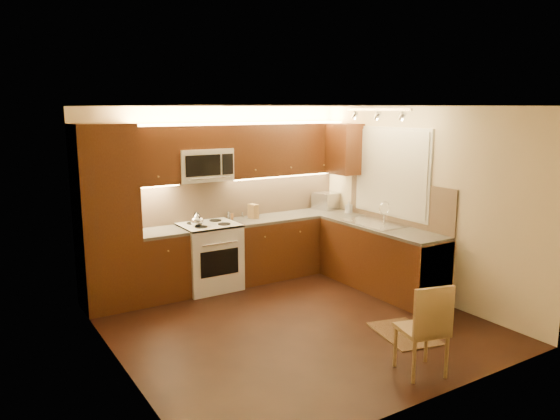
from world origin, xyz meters
TOP-DOWN VIEW (x-y plane):
  - floor at (0.00, 0.00)m, footprint 4.00×4.00m
  - ceiling at (0.00, 0.00)m, footprint 4.00×4.00m
  - wall_back at (0.00, 2.00)m, footprint 4.00×0.01m
  - wall_front at (0.00, -2.00)m, footprint 4.00×0.01m
  - wall_left at (-2.00, 0.00)m, footprint 0.01×4.00m
  - wall_right at (2.00, 0.00)m, footprint 0.01×4.00m
  - pantry at (-1.65, 1.70)m, footprint 0.70×0.60m
  - base_cab_back_left at (-0.99, 1.70)m, footprint 0.62×0.60m
  - counter_back_left at (-0.99, 1.70)m, footprint 0.62×0.60m
  - base_cab_back_right at (1.04, 1.70)m, footprint 1.92×0.60m
  - counter_back_right at (1.04, 1.70)m, footprint 1.92×0.60m
  - base_cab_right at (1.70, 0.40)m, footprint 0.60×2.00m
  - counter_right at (1.70, 0.40)m, footprint 0.60×2.00m
  - dishwasher at (1.70, -0.30)m, footprint 0.58×0.60m
  - backsplash_back at (0.35, 1.99)m, footprint 3.30×0.02m
  - backsplash_right at (1.99, 0.40)m, footprint 0.02×2.00m
  - upper_cab_back_left at (-0.99, 1.82)m, footprint 0.62×0.35m
  - upper_cab_back_right at (1.04, 1.82)m, footprint 1.92×0.35m
  - upper_cab_bridge at (-0.30, 1.82)m, footprint 0.76×0.35m
  - upper_cab_right_corner at (1.82, 1.40)m, footprint 0.35×0.50m
  - stove at (-0.30, 1.68)m, footprint 0.76×0.65m
  - microwave at (-0.30, 1.81)m, footprint 0.76×0.38m
  - window_frame at (1.99, 0.55)m, footprint 0.03×1.44m
  - window_blinds at (1.97, 0.55)m, footprint 0.02×1.36m
  - sink at (1.70, 0.55)m, footprint 0.52×0.86m
  - faucet at (1.88, 0.55)m, footprint 0.20×0.04m
  - track_light_bar at (1.55, 0.40)m, footprint 0.04×1.20m
  - kettle at (-0.50, 1.61)m, footprint 0.21×0.21m
  - toaster_oven at (1.85, 1.82)m, footprint 0.50×0.42m
  - knife_block at (0.46, 1.77)m, footprint 0.12×0.16m
  - spice_jar_a at (0.14, 1.94)m, footprint 0.05×0.05m
  - spice_jar_b at (0.15, 1.85)m, footprint 0.05×0.05m
  - spice_jar_c at (0.34, 1.88)m, footprint 0.05×0.05m
  - spice_jar_d at (0.61, 1.94)m, footprint 0.06×0.06m
  - soap_bottle at (1.89, 1.34)m, footprint 0.11×0.11m
  - rug at (0.87, -0.90)m, footprint 0.70×0.90m
  - dining_chair at (0.37, -1.60)m, footprint 0.49×0.49m

SIDE VIEW (x-z plane):
  - floor at x=0.00m, z-range -0.01..0.01m
  - rug at x=0.87m, z-range 0.00..0.01m
  - base_cab_back_left at x=-0.99m, z-range 0.00..0.86m
  - base_cab_back_right at x=1.04m, z-range 0.00..0.86m
  - base_cab_right at x=1.70m, z-range 0.00..0.86m
  - dishwasher at x=1.70m, z-range 0.01..0.85m
  - dining_chair at x=0.37m, z-range 0.00..0.90m
  - stove at x=-0.30m, z-range 0.00..0.92m
  - counter_back_left at x=-0.99m, z-range 0.86..0.90m
  - counter_back_right at x=1.04m, z-range 0.86..0.90m
  - counter_right at x=1.70m, z-range 0.86..0.90m
  - spice_jar_c at x=0.34m, z-range 0.90..0.98m
  - spice_jar_d at x=0.61m, z-range 0.90..0.98m
  - spice_jar_b at x=0.15m, z-range 0.90..0.98m
  - spice_jar_a at x=0.14m, z-range 0.90..1.00m
  - sink at x=1.70m, z-range 0.90..1.05m
  - soap_bottle at x=1.89m, z-range 0.90..1.09m
  - knife_block at x=0.46m, z-range 0.90..1.11m
  - kettle at x=-0.50m, z-range 0.92..1.12m
  - toaster_oven at x=1.85m, z-range 0.90..1.16m
  - faucet at x=1.88m, z-range 0.90..1.20m
  - pantry at x=-1.65m, z-range 0.00..2.30m
  - backsplash_back at x=0.35m, z-range 0.90..1.50m
  - backsplash_right at x=1.99m, z-range 0.90..1.50m
  - wall_back at x=0.00m, z-range 0.00..2.50m
  - wall_front at x=0.00m, z-range 0.00..2.50m
  - wall_left at x=-2.00m, z-range 0.00..2.50m
  - wall_right at x=2.00m, z-range 0.00..2.50m
  - window_frame at x=1.99m, z-range 0.98..2.22m
  - window_blinds at x=1.97m, z-range 1.02..2.18m
  - microwave at x=-0.30m, z-range 1.50..1.94m
  - upper_cab_back_left at x=-0.99m, z-range 1.50..2.25m
  - upper_cab_back_right at x=1.04m, z-range 1.50..2.25m
  - upper_cab_right_corner at x=1.82m, z-range 1.50..2.25m
  - upper_cab_bridge at x=-0.30m, z-range 1.94..2.25m
  - track_light_bar at x=1.55m, z-range 2.44..2.48m
  - ceiling at x=0.00m, z-range 2.50..2.50m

